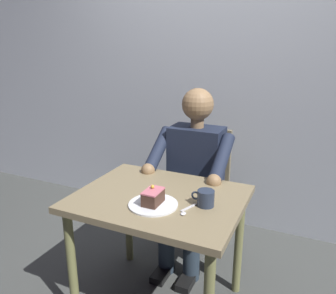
# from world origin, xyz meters

# --- Properties ---
(cafe_rear_panel) EXTENTS (6.40, 0.12, 3.00)m
(cafe_rear_panel) POSITION_xyz_m (0.00, -1.19, 1.50)
(cafe_rear_panel) COLOR #ABB1BA
(cafe_rear_panel) RESTS_ON ground
(dining_table) EXTENTS (0.90, 0.71, 0.71)m
(dining_table) POSITION_xyz_m (0.00, 0.00, 0.61)
(dining_table) COLOR #7F6F50
(dining_table) RESTS_ON ground
(chair) EXTENTS (0.42, 0.42, 0.91)m
(chair) POSITION_xyz_m (0.00, -0.68, 0.50)
(chair) COLOR #766C53
(chair) RESTS_ON ground
(seated_person) EXTENTS (0.53, 0.58, 1.22)m
(seated_person) POSITION_xyz_m (0.00, -0.51, 0.64)
(seated_person) COLOR #1C2437
(seated_person) RESTS_ON ground
(dessert_plate) EXTENTS (0.25, 0.25, 0.01)m
(dessert_plate) POSITION_xyz_m (-0.02, 0.12, 0.71)
(dessert_plate) COLOR white
(dessert_plate) RESTS_ON dining_table
(cake_slice) EXTENTS (0.08, 0.12, 0.09)m
(cake_slice) POSITION_xyz_m (-0.02, 0.12, 0.75)
(cake_slice) COLOR #442B21
(cake_slice) RESTS_ON dessert_plate
(coffee_cup) EXTENTS (0.12, 0.09, 0.08)m
(coffee_cup) POSITION_xyz_m (-0.27, 0.01, 0.75)
(coffee_cup) COLOR #263044
(coffee_cup) RESTS_ON dining_table
(dessert_spoon) EXTENTS (0.05, 0.14, 0.01)m
(dessert_spoon) POSITION_xyz_m (-0.20, 0.11, 0.71)
(dessert_spoon) COLOR silver
(dessert_spoon) RESTS_ON dining_table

